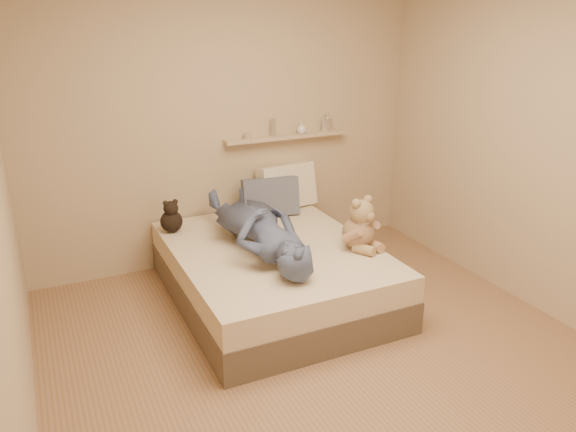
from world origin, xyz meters
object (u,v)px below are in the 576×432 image
person (259,227)px  wall_shelf (287,137)px  dark_plush (171,218)px  pillow_cream (287,186)px  teddy_bear (360,227)px  pillow_grey (270,197)px  game_console (301,259)px  bed (273,273)px

person → wall_shelf: 1.21m
dark_plush → person: 0.83m
person → wall_shelf: wall_shelf is taller
pillow_cream → person: size_ratio=0.37×
teddy_bear → pillow_grey: bearing=107.4°
dark_plush → wall_shelf: 1.32m
teddy_bear → pillow_cream: teddy_bear is taller
game_console → wall_shelf: (0.60, 1.49, 0.51)m
bed → person: person is taller
pillow_cream → person: 1.03m
teddy_bear → person: size_ratio=0.28×
pillow_cream → wall_shelf: wall_shelf is taller
bed → game_console: game_console is taller
bed → teddy_bear: bearing=-27.9°
teddy_bear → wall_shelf: bearing=92.3°
pillow_grey → wall_shelf: wall_shelf is taller
dark_plush → wall_shelf: wall_shelf is taller
pillow_cream → person: bearing=-127.5°
pillow_grey → person: size_ratio=0.33×
wall_shelf → game_console: bearing=-111.8°
teddy_bear → game_console: bearing=-157.7°
dark_plush → person: bearing=-50.9°
bed → pillow_grey: bearing=67.6°
game_console → pillow_grey: pillow_grey is taller
game_console → pillow_grey: (0.33, 1.27, 0.03)m
pillow_grey → wall_shelf: size_ratio=0.42×
game_console → teddy_bear: teddy_bear is taller
person → wall_shelf: bearing=-126.0°
person → bed: bearing=172.1°
bed → pillow_cream: pillow_cream is taller
teddy_bear → person: teddy_bear is taller
dark_plush → pillow_grey: 0.92m
game_console → pillow_cream: size_ratio=0.31×
dark_plush → wall_shelf: bearing=12.1°
bed → game_console: (-0.05, -0.58, 0.37)m
person → wall_shelf: size_ratio=1.25×
game_console → pillow_grey: bearing=75.4°
teddy_bear → dark_plush: size_ratio=1.50×
teddy_bear → person: 0.78m
pillow_grey → wall_shelf: bearing=39.5°
game_console → wall_shelf: 1.68m
game_console → bed: bearing=85.4°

